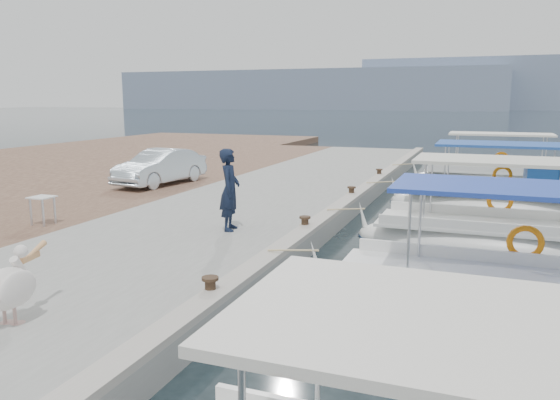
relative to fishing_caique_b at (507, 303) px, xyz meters
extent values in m
plane|color=black|center=(-4.25, 1.10, -0.12)|extent=(400.00, 400.00, 0.00)
cube|color=gray|center=(-7.25, 6.10, 0.13)|extent=(6.00, 40.00, 0.50)
cube|color=#9E978C|center=(-4.47, 6.10, 0.44)|extent=(0.44, 40.00, 0.12)
cube|color=brown|center=(-12.25, 6.10, 0.13)|extent=(4.00, 40.00, 0.50)
cube|color=slate|center=(-64.25, 191.10, 6.88)|extent=(140.00, 40.00, 14.00)
cube|color=silver|center=(-0.21, -6.32, 2.07)|extent=(3.93, 2.04, 0.08)
ellipsoid|color=silver|center=(-0.01, 0.00, -0.07)|extent=(7.29, 2.24, 1.30)
ellipsoid|color=navy|center=(-0.01, 0.00, -0.09)|extent=(7.33, 2.29, 0.22)
cube|color=silver|center=(-0.01, 0.00, 0.43)|extent=(5.98, 1.93, 0.08)
cube|color=#213CA6|center=(0.18, 0.00, 2.07)|extent=(4.38, 2.06, 0.08)
cylinder|color=silver|center=(-1.65, -0.84, 1.23)|extent=(0.05, 0.05, 1.60)
torus|color=orange|center=(0.29, 1.06, 0.88)|extent=(0.68, 0.12, 0.68)
ellipsoid|color=silver|center=(-0.37, 4.44, -0.07)|extent=(6.56, 2.34, 1.30)
ellipsoid|color=navy|center=(-0.37, 4.44, -0.09)|extent=(6.59, 2.39, 0.22)
cube|color=silver|center=(-0.37, 4.44, 0.43)|extent=(5.38, 2.01, 0.08)
cube|color=silver|center=(-0.21, 4.44, 2.07)|extent=(3.94, 2.15, 0.08)
cylinder|color=silver|center=(-1.85, 3.56, 1.23)|extent=(0.05, 0.05, 1.60)
torus|color=orange|center=(-0.07, 5.55, 0.88)|extent=(0.68, 0.12, 0.68)
ellipsoid|color=silver|center=(-0.19, 9.78, -0.07)|extent=(6.93, 2.58, 1.30)
ellipsoid|color=navy|center=(-0.19, 9.78, -0.09)|extent=(6.97, 2.63, 0.22)
cube|color=silver|center=(-0.19, 9.78, 0.43)|extent=(5.68, 2.22, 0.08)
cube|color=#1F479D|center=(-0.01, 9.78, 2.07)|extent=(4.16, 2.37, 0.08)
cylinder|color=silver|center=(-1.75, 8.81, 1.23)|extent=(0.05, 0.05, 1.60)
torus|color=orange|center=(0.11, 11.00, 0.88)|extent=(0.68, 0.12, 0.68)
cube|color=navy|center=(1.37, 9.78, 0.98)|extent=(1.20, 1.80, 1.00)
ellipsoid|color=silver|center=(-0.11, 15.72, -0.07)|extent=(7.09, 2.04, 1.30)
ellipsoid|color=navy|center=(-0.11, 15.72, -0.09)|extent=(7.13, 2.09, 0.22)
cube|color=silver|center=(-0.11, 15.72, 0.43)|extent=(5.82, 1.76, 0.08)
cube|color=silver|center=(0.07, 15.72, 2.07)|extent=(4.26, 1.88, 0.08)
cylinder|color=silver|center=(-1.70, 14.95, 1.23)|extent=(0.05, 0.05, 1.60)
torus|color=orange|center=(0.19, 16.69, 0.88)|extent=(0.68, 0.12, 0.68)
cylinder|color=black|center=(-4.60, -2.40, 0.53)|extent=(0.18, 0.18, 0.30)
cylinder|color=black|center=(-4.60, -2.40, 0.68)|extent=(0.28, 0.28, 0.05)
cylinder|color=black|center=(-4.60, 2.60, 0.53)|extent=(0.18, 0.18, 0.30)
cylinder|color=black|center=(-4.60, 2.60, 0.68)|extent=(0.28, 0.28, 0.05)
cylinder|color=black|center=(-4.60, 7.60, 0.53)|extent=(0.18, 0.18, 0.30)
cylinder|color=black|center=(-4.60, 7.60, 0.68)|extent=(0.28, 0.28, 0.05)
cylinder|color=black|center=(-4.60, 12.60, 0.53)|extent=(0.18, 0.18, 0.30)
cylinder|color=black|center=(-4.60, 12.60, 0.68)|extent=(0.28, 0.28, 0.05)
cylinder|color=tan|center=(-6.85, -4.44, 0.54)|extent=(0.05, 0.05, 0.33)
cylinder|color=tan|center=(-6.69, -4.40, 0.54)|extent=(0.05, 0.05, 0.33)
ellipsoid|color=white|center=(-6.77, -4.42, 0.90)|extent=(0.61, 0.85, 0.61)
cylinder|color=white|center=(-6.82, -4.15, 1.16)|extent=(0.18, 0.30, 0.32)
sphere|color=white|center=(-6.84, -4.05, 1.35)|extent=(0.20, 0.20, 0.20)
cone|color=#EAA566|center=(-6.90, -3.76, 1.25)|extent=(0.22, 0.60, 0.24)
imported|color=black|center=(-6.30, 1.88, 1.38)|extent=(0.64, 0.83, 2.01)
imported|color=silver|center=(-11.99, 7.62, 1.04)|extent=(1.93, 4.17, 1.32)
cylinder|color=silver|center=(-11.27, 0.52, 0.73)|extent=(0.06, 0.06, 0.70)
cylinder|color=silver|center=(-10.87, 0.52, 0.73)|extent=(0.06, 0.06, 0.70)
cylinder|color=silver|center=(-11.27, 0.92, 0.73)|extent=(0.06, 0.06, 0.70)
cylinder|color=silver|center=(-10.87, 0.92, 0.73)|extent=(0.06, 0.06, 0.70)
cube|color=white|center=(-11.07, 0.72, 1.09)|extent=(0.55, 0.55, 0.03)
camera|label=1|loc=(-0.54, -9.96, 3.55)|focal=35.00mm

